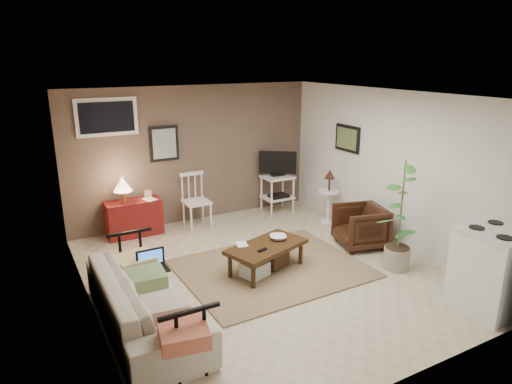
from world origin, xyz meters
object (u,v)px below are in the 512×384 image
stove (494,270)px  side_table (329,190)px  tv_stand (278,180)px  potted_plant (401,212)px  red_console (133,215)px  spindle_chair (196,202)px  sofa (144,292)px  armchair (360,225)px  coffee_table (266,256)px

stove → side_table: bearing=87.7°
tv_stand → potted_plant: potted_plant is taller
red_console → tv_stand: (2.72, -0.12, 0.26)m
tv_stand → side_table: tv_stand is taller
spindle_chair → potted_plant: bearing=-58.2°
sofa → side_table: size_ratio=2.24×
spindle_chair → tv_stand: 1.65m
armchair → stove: (0.09, -2.17, 0.14)m
red_console → side_table: bearing=-18.6°
spindle_chair → stove: bearing=-64.8°
red_console → side_table: red_console is taller
sofa → stove: size_ratio=2.18×
armchair → potted_plant: potted_plant is taller
tv_stand → stove: bearing=-85.3°
coffee_table → tv_stand: tv_stand is taller
tv_stand → stove: 4.23m
spindle_chair → stove: size_ratio=0.93×
tv_stand → side_table: size_ratio=1.20×
coffee_table → armchair: size_ratio=1.75×
tv_stand → potted_plant: size_ratio=0.74×
coffee_table → side_table: side_table is taller
spindle_chair → potted_plant: 3.47m
stove → coffee_table: bearing=131.1°
side_table → stove: bearing=-92.3°
armchair → tv_stand: bearing=-157.8°
stove → spindle_chair: bearing=115.2°
coffee_table → sofa: bearing=-164.4°
spindle_chair → armchair: spindle_chair is taller
red_console → spindle_chair: 1.09m
armchair → stove: stove is taller
red_console → stove: bearing=-54.7°
coffee_table → red_console: (-1.24, 2.24, 0.12)m
spindle_chair → stove: stove is taller
stove → sofa: bearing=156.6°
potted_plant → stove: 1.36m
armchair → potted_plant: bearing=9.4°
coffee_table → tv_stand: 2.61m
tv_stand → potted_plant: 2.92m
tv_stand → potted_plant: bearing=-86.6°
sofa → spindle_chair: size_ratio=2.33×
spindle_chair → stove: 4.68m
armchair → potted_plant: size_ratio=0.45×
coffee_table → tv_stand: bearing=55.0°
side_table → armchair: side_table is taller
tv_stand → side_table: bearing=-63.5°
sofa → stove: bearing=-113.4°
tv_stand → armchair: 2.08m
spindle_chair → stove: (1.99, -4.23, 0.06)m
red_console → side_table: (3.20, -1.07, 0.25)m
spindle_chair → tv_stand: bearing=-0.8°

